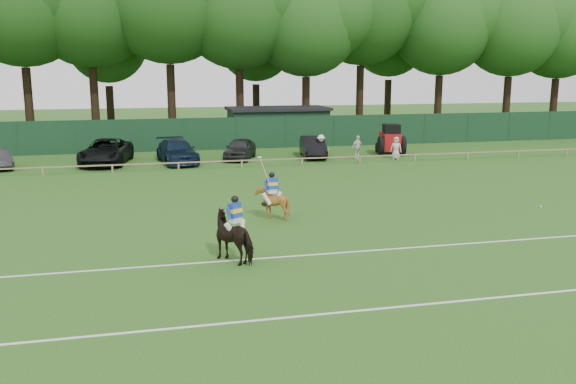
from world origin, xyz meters
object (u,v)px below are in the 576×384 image
object	(u,v)px
sedan_navy	(177,151)
utility_shed	(278,125)
horse_chestnut	(272,203)
spectator_left	(321,147)
spectator_mid	(357,147)
hatch_grey	(240,149)
estate_black	(313,147)
suv_black	(106,152)
spectator_right	(396,148)
tractor	(390,140)
horse_dark	(235,236)
polo_ball	(541,207)

from	to	relation	value
sedan_navy	utility_shed	size ratio (longest dim) A/B	0.64
horse_chestnut	spectator_left	size ratio (longest dim) A/B	0.84
spectator_mid	utility_shed	bearing A→B (deg)	84.29
hatch_grey	spectator_mid	world-z (taller)	spectator_mid
utility_shed	estate_black	bearing A→B (deg)	-85.61
suv_black	hatch_grey	xyz separation A→B (m)	(8.98, 0.13, -0.09)
horse_chestnut	hatch_grey	world-z (taller)	hatch_grey
spectator_right	spectator_mid	bearing A→B (deg)	-169.59
spectator_left	estate_black	bearing A→B (deg)	121.98
spectator_right	tractor	size ratio (longest dim) A/B	0.53
sedan_navy	horse_dark	bearing A→B (deg)	-96.43
estate_black	sedan_navy	bearing A→B (deg)	-168.86
horse_chestnut	spectator_right	distance (m)	19.01
horse_chestnut	estate_black	distance (m)	18.24
estate_black	spectator_mid	bearing A→B (deg)	-20.34
horse_chestnut	utility_shed	distance (m)	26.40
hatch_grey	spectator_mid	distance (m)	8.21
estate_black	spectator_mid	world-z (taller)	spectator_mid
estate_black	spectator_mid	size ratio (longest dim) A/B	2.71
estate_black	polo_ball	world-z (taller)	estate_black
horse_chestnut	spectator_mid	bearing A→B (deg)	-130.20
spectator_left	spectator_right	bearing A→B (deg)	-13.62
horse_dark	spectator_left	xyz separation A→B (m)	(9.27, 21.58, 0.02)
utility_shed	spectator_left	bearing A→B (deg)	-83.64
sedan_navy	spectator_left	size ratio (longest dim) A/B	3.18
horse_chestnut	tractor	distance (m)	21.15
horse_chestnut	spectator_mid	world-z (taller)	spectator_mid
spectator_left	horse_chestnut	bearing A→B (deg)	-109.61
sedan_navy	spectator_mid	xyz separation A→B (m)	(12.35, -1.22, 0.06)
spectator_right	utility_shed	size ratio (longest dim) A/B	0.19
estate_black	spectator_right	xyz separation A→B (m)	(5.38, -2.23, 0.04)
spectator_mid	tractor	xyz separation A→B (m)	(3.14, 1.62, 0.24)
sedan_navy	spectator_left	distance (m)	9.96
spectator_left	tractor	distance (m)	5.59
horse_dark	estate_black	world-z (taller)	horse_dark
suv_black	spectator_left	bearing A→B (deg)	6.08
horse_dark	horse_chestnut	xyz separation A→B (m)	(2.33, 5.25, -0.12)
estate_black	spectator_left	xyz separation A→B (m)	(0.38, -0.70, 0.10)
horse_chestnut	spectator_right	bearing A→B (deg)	-138.00
suv_black	spectator_mid	bearing A→B (deg)	3.66
spectator_left	spectator_right	distance (m)	5.23
polo_ball	utility_shed	size ratio (longest dim) A/B	0.01
horse_dark	spectator_mid	size ratio (longest dim) A/B	1.17
tractor	suv_black	bearing A→B (deg)	-169.13
hatch_grey	estate_black	distance (m)	5.23
sedan_navy	estate_black	distance (m)	9.58
estate_black	hatch_grey	bearing A→B (deg)	-174.07
sedan_navy	hatch_grey	world-z (taller)	sedan_navy
horse_chestnut	spectator_mid	xyz separation A→B (m)	(9.33, 15.46, 0.13)
horse_dark	hatch_grey	distance (m)	22.86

